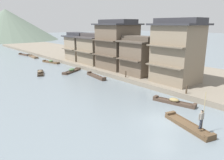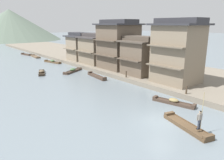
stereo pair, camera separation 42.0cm
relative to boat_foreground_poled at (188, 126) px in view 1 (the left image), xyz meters
The scene contains 19 objects.
ground_plane 2.17m from the boat_foreground_poled, 111.07° to the left, with size 400.00×400.00×0.00m, color slate.
riverbank_right 35.35m from the boat_foreground_poled, 64.91° to the left, with size 18.00×110.00×0.68m, color slate.
boat_foreground_poled is the anchor object (origin of this frame).
boatman_person 1.88m from the boat_foreground_poled, 105.02° to the right, with size 0.57×0.32×3.04m.
boat_moored_nearest 28.02m from the boat_foreground_poled, 93.79° to the left, with size 2.45×4.19×0.70m.
boat_moored_second 25.99m from the boat_foreground_poled, 82.88° to the left, with size 4.83×3.25×0.73m.
boat_moored_third 5.68m from the boat_foreground_poled, 46.51° to the left, with size 1.95×4.87×0.67m.
boat_moored_far 20.00m from the boat_foreground_poled, 77.64° to the left, with size 1.45×5.39×0.56m.
boat_midriver_drifting 48.64m from the boat_foreground_poled, 84.83° to the left, with size 1.53×5.76×0.43m.
boat_midriver_upstream 54.18m from the boat_foreground_poled, 85.98° to the left, with size 1.85×4.60×0.49m.
boat_upstream_distant 37.71m from the boat_foreground_poled, 83.28° to the left, with size 2.07×5.35×0.66m.
house_waterfront_nearest 13.58m from the boat_foreground_poled, 39.48° to the left, with size 6.21×6.45×8.74m.
house_waterfront_second 17.87m from the boat_foreground_poled, 57.56° to the left, with size 5.40×5.74×6.14m.
house_waterfront_tall 23.75m from the boat_foreground_poled, 64.18° to the left, with size 6.88×6.99×8.74m.
house_waterfront_narrow 29.70m from the boat_foreground_poled, 69.82° to the left, with size 6.96×6.78×6.14m.
house_waterfront_far 35.30m from the boat_foreground_poled, 73.98° to the left, with size 6.00×5.57×6.14m.
mooring_post_dock_near 7.64m from the boat_foreground_poled, 33.15° to the left, with size 0.20×0.20×0.96m, color #473828.
mooring_post_dock_mid 15.92m from the boat_foreground_poled, 66.48° to the left, with size 0.20×0.20×0.97m, color #473828.
hill_far_west 122.60m from the boat_foreground_poled, 81.90° to the left, with size 53.84×53.84×16.43m, color #5B6B5B.
Camera 1 is at (-15.04, -10.76, 8.66)m, focal length 34.33 mm.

